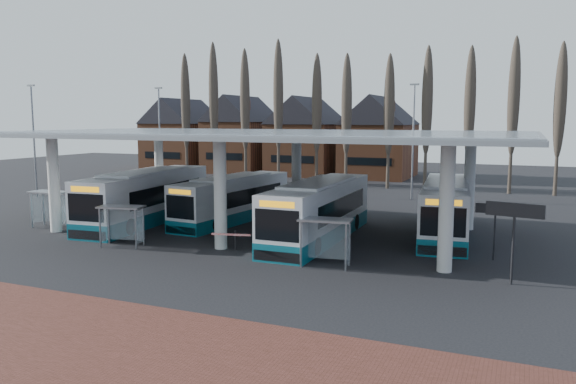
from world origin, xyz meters
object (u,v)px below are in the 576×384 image
at_px(shelter_1, 123,217).
at_px(shelter_2, 326,232).
at_px(bus_1, 233,200).
at_px(bus_2, 319,212).
at_px(shelter_0, 51,201).
at_px(bus_0, 147,198).
at_px(bus_3, 446,209).

bearing_deg(shelter_1, shelter_2, -11.29).
distance_m(bus_1, bus_2, 8.26).
height_order(bus_1, shelter_2, bus_1).
relative_size(bus_2, shelter_1, 4.70).
height_order(bus_2, shelter_0, bus_2).
height_order(bus_0, bus_1, bus_0).
xyz_separation_m(bus_1, shelter_1, (-1.94, -9.37, 0.17)).
height_order(bus_1, shelter_1, bus_1).
bearing_deg(bus_1, bus_0, -146.46).
height_order(bus_2, shelter_2, bus_2).
bearing_deg(bus_1, bus_2, -17.93).
relative_size(bus_0, shelter_1, 4.92).
bearing_deg(shelter_0, shelter_2, -6.95).
relative_size(bus_3, shelter_0, 4.76).
height_order(bus_3, shelter_2, bus_3).
relative_size(shelter_0, shelter_1, 0.97).
xyz_separation_m(bus_0, shelter_0, (-4.68, -3.99, 0.05)).
distance_m(bus_1, shelter_1, 9.57).
height_order(bus_1, bus_2, bus_2).
height_order(bus_0, bus_3, bus_0).
distance_m(bus_2, shelter_0, 17.83).
bearing_deg(shelter_1, shelter_0, 149.18).
distance_m(bus_0, bus_1, 5.92).
bearing_deg(bus_0, shelter_0, -144.92).
height_order(bus_0, bus_2, bus_0).
xyz_separation_m(bus_2, bus_3, (6.73, 4.24, -0.05)).
relative_size(shelter_0, shelter_2, 0.97).
relative_size(bus_1, shelter_1, 4.33).
relative_size(bus_2, shelter_0, 4.85).
relative_size(bus_3, shelter_2, 4.64).
bearing_deg(bus_1, shelter_1, -96.20).
bearing_deg(shelter_2, shelter_1, 174.44).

